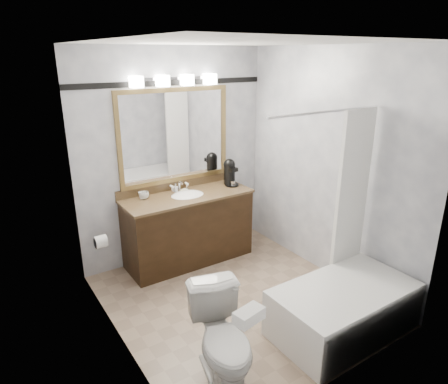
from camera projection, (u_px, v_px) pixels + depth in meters
The scene contains 14 objects.
room at pixel (238, 185), 3.72m from camera, with size 2.42×2.62×2.52m.
vanity at pixel (188, 227), 4.79m from camera, with size 1.53×0.58×0.97m.
mirror at pixel (175, 136), 4.65m from camera, with size 1.40×0.04×1.10m.
vanity_light_bar at pixel (175, 80), 4.40m from camera, with size 1.02×0.14×0.12m.
accent_stripe at pixel (172, 83), 4.46m from camera, with size 2.40×0.01×0.06m, color black.
bathtub at pixel (344, 302), 3.62m from camera, with size 1.30×0.75×1.96m.
tp_roll at pixel (101, 242), 3.83m from camera, with size 0.12×0.12×0.11m, color white.
toilet at pixel (224, 340), 3.01m from camera, with size 0.41×0.72×0.73m, color white.
tissue_box at pixel (249, 315), 2.63m from camera, with size 0.21×0.11×0.09m, color white.
coffee_maker at pixel (230, 172), 4.96m from camera, with size 0.17×0.22×0.33m.
cup_left at pixel (145, 195), 4.52m from camera, with size 0.10×0.10×0.08m, color white.
cup_right at pixel (142, 195), 4.52m from camera, with size 0.08×0.08×0.08m, color white.
soap_bottle_a at pixel (175, 188), 4.74m from camera, with size 0.04×0.05×0.10m, color white.
soap_bar at pixel (184, 191), 4.75m from camera, with size 0.09×0.06×0.03m, color beige.
Camera 1 is at (-2.05, -2.88, 2.41)m, focal length 32.00 mm.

